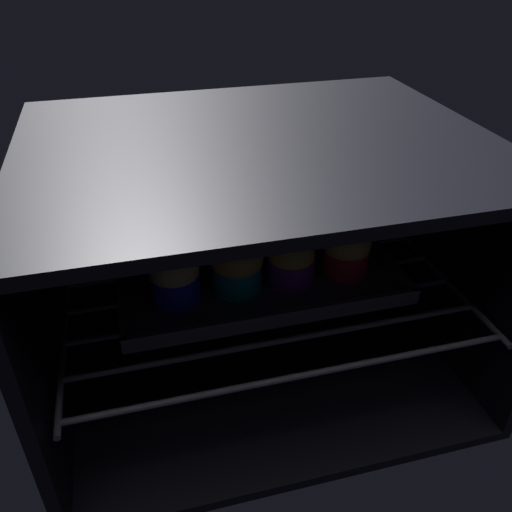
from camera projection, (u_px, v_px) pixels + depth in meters
oven_cavity at (251, 249)px, 78.52cm from camera, size 59.00×47.00×37.00cm
oven_rack at (258, 283)px, 76.93cm from camera, size 54.80×42.00×0.80cm
baking_tray at (256, 272)px, 77.39cm from camera, size 39.70×23.82×2.20cm
muffin_row0_col0 at (174, 274)px, 69.45cm from camera, size 6.71×6.71×8.52cm
muffin_row0_col1 at (237, 262)px, 70.96cm from camera, size 7.21×7.21×9.12cm
muffin_row0_col2 at (291, 259)px, 72.85cm from camera, size 6.61×6.61×7.80cm
muffin_row0_col3 at (346, 248)px, 74.56cm from camera, size 6.94×6.94×8.80cm
muffin_row1_col0 at (169, 245)px, 75.63cm from camera, size 6.93×6.93×8.15cm
muffin_row1_col1 at (223, 239)px, 77.10cm from camera, size 6.61×6.61×8.04cm
muffin_row1_col2 at (276, 229)px, 79.31cm from camera, size 6.61×6.61×8.18cm
muffin_row1_col3 at (325, 222)px, 80.58cm from camera, size 6.84×6.84×9.10cm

